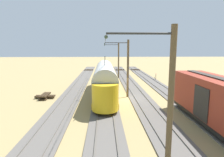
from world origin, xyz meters
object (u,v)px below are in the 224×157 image
catenary_pole_mid_far (169,102)px  catenary_pole_foreground (118,60)px  boxcar_adjacent (219,102)px  spare_tie_stack (45,96)px  switch_stand (156,76)px  catenary_pole_mid_near (127,67)px  vintage_streetcar (105,79)px

catenary_pole_mid_far → catenary_pole_foreground: bearing=-90.0°
boxcar_adjacent → spare_tie_stack: 19.22m
switch_stand → spare_tie_stack: (17.73, 13.08, -0.43)m
catenary_pole_foreground → catenary_pole_mid_near: size_ratio=1.00×
catenary_pole_foreground → spare_tie_stack: bearing=56.9°
catenary_pole_foreground → spare_tie_stack: (10.45, 16.04, -3.58)m
switch_stand → catenary_pole_mid_near: bearing=60.3°
spare_tie_stack → switch_stand: bearing=-143.6°
catenary_pole_mid_far → switch_stand: size_ratio=5.95×
catenary_pole_foreground → catenary_pole_mid_far: (0.00, 31.40, 0.00)m
vintage_streetcar → spare_tie_stack: bearing=8.8°
switch_stand → catenary_pole_mid_far: bearing=75.6°
switch_stand → catenary_pole_foreground: bearing=-22.2°
catenary_pole_mid_near → spare_tie_stack: 11.05m
catenary_pole_mid_far → switch_stand: (-7.28, -28.44, -3.15)m
vintage_streetcar → spare_tie_stack: vintage_streetcar is taller
catenary_pole_mid_near → catenary_pole_mid_far: size_ratio=1.00×
catenary_pole_mid_far → boxcar_adjacent: bearing=-136.8°
spare_tie_stack → catenary_pole_foreground: bearing=-123.1°
catenary_pole_mid_near → catenary_pole_mid_far: bearing=90.0°
vintage_streetcar → catenary_pole_foreground: 15.23m
vintage_streetcar → catenary_pole_mid_near: bearing=163.8°
catenary_pole_mid_near → spare_tie_stack: bearing=1.9°
catenary_pole_mid_far → switch_stand: catenary_pole_mid_far is taller
boxcar_adjacent → switch_stand: 22.83m
boxcar_adjacent → catenary_pole_mid_far: (6.05, 5.69, 1.69)m
boxcar_adjacent → switch_stand: bearing=-93.1°
boxcar_adjacent → switch_stand: boxcar_adjacent is taller
vintage_streetcar → switch_stand: vintage_streetcar is taller
vintage_streetcar → catenary_pole_mid_far: bearing=99.8°
switch_stand → boxcar_adjacent: bearing=86.9°
catenary_pole_foreground → switch_stand: bearing=157.8°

